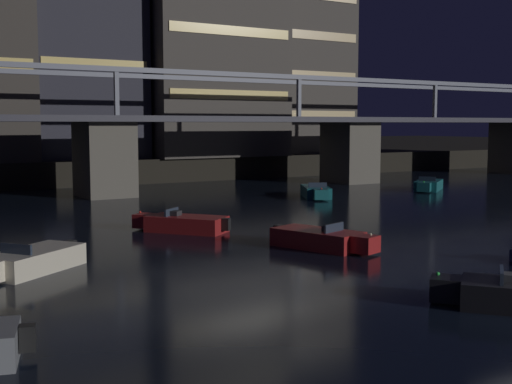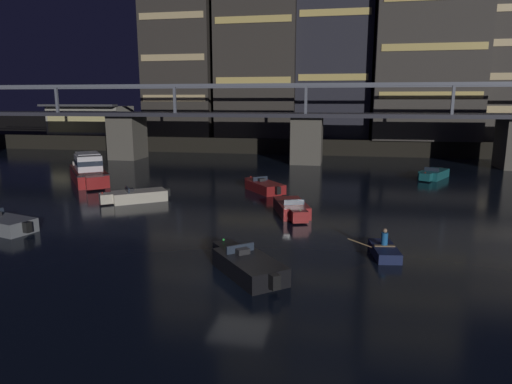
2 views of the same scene
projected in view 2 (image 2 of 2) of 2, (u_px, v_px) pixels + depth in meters
ground_plane at (239, 277)px, 19.38m from camera, size 400.00×400.00×0.00m
far_riverbank at (323, 129)px, 100.71m from camera, size 240.00×80.00×2.20m
river_bridge at (307, 129)px, 53.89m from camera, size 99.34×6.40×9.38m
tower_west_low at (186, 41)px, 68.59m from camera, size 10.28×11.75×28.74m
tower_east_tall at (429, 26)px, 59.84m from camera, size 13.86×8.62×30.35m
tower_east_low at (511, 62)px, 61.98m from camera, size 10.75×11.57×21.35m
waterfront_pavilion at (91, 120)px, 71.81m from camera, size 12.40×7.40×4.70m
cabin_cruiser_near_left at (88, 171)px, 41.55m from camera, size 7.20×8.50×2.79m
speedboat_near_center at (433, 174)px, 43.76m from camera, size 3.48×4.90×1.16m
speedboat_near_right at (247, 265)px, 19.64m from camera, size 4.13×4.60×1.16m
speedboat_mid_left at (136, 196)px, 33.75m from camera, size 4.71×3.96×1.16m
speedboat_mid_center at (292, 208)px, 29.91m from camera, size 2.94×5.14×1.16m
speedboat_far_center at (0, 223)px, 26.24m from camera, size 5.17×2.82×1.16m
speedboat_far_right at (264, 186)px, 37.54m from camera, size 4.06×4.65×1.16m
dinghy_with_paddler at (384, 250)px, 21.96m from camera, size 2.52×2.73×1.36m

